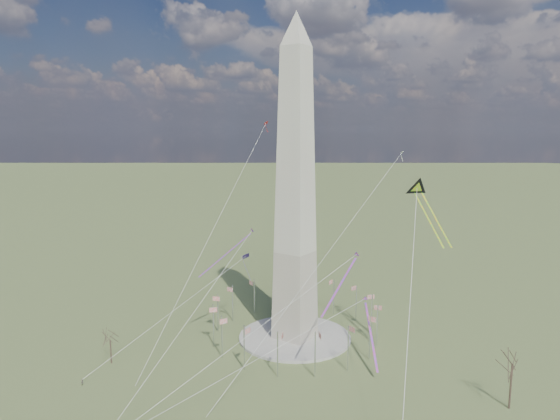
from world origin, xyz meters
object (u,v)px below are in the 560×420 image
Objects in this scene: washington_monument at (296,191)px; tree_near at (513,361)px; kite_delta_black at (419,192)px; person_west at (82,382)px.

washington_monument is 5.84× the size of tree_near.
kite_delta_black reaches higher than tree_near.
tree_near is 0.99× the size of kite_delta_black.
tree_near is at bearing 111.17° from kite_delta_black.
washington_monument is at bearing -74.54° from person_west.
washington_monument is at bearing -35.14° from kite_delta_black.
washington_monument reaches higher than person_west.
kite_delta_black is at bearing 10.98° from washington_monument.
tree_near is at bearing -108.11° from person_west.
person_west is (-29.92, -56.85, -47.17)m from washington_monument.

